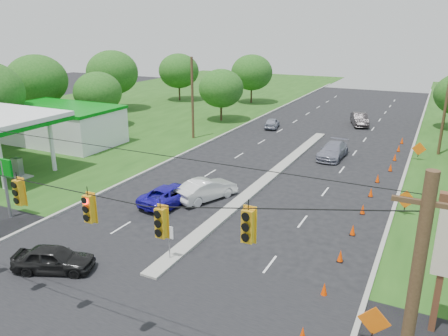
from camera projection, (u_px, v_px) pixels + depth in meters
The scene contains 37 objects.
ground at pixel (92, 325), 18.51m from camera, with size 160.00×160.00×0.00m, color black.
grass_left at pixel (11, 141), 48.22m from camera, with size 40.00×160.00×0.06m, color #1E4714.
cross_street at pixel (92, 325), 18.51m from camera, with size 160.00×14.00×0.02m, color black.
curb_left at pixel (212, 141), 48.34m from camera, with size 0.25×110.00×0.16m, color gray.
curb_right at pixel (408, 165), 39.81m from camera, with size 0.25×110.00×0.16m, color gray.
median at pixel (269, 178), 36.41m from camera, with size 1.00×34.00×0.18m, color gray.
median_sign at pixel (169, 236), 23.17m from camera, with size 0.55×0.06×2.05m.
signal_span at pixel (60, 228), 16.14m from camera, with size 25.60×0.32×9.00m.
utility_pole_far_left at pixel (192, 99), 47.96m from camera, with size 0.28×0.28×9.00m, color #422D1C.
utility_pole_far_right at pixel (445, 110), 41.66m from camera, with size 0.28×0.28×9.00m, color #422D1C.
gas_station at pixel (52, 123), 44.94m from camera, with size 18.40×19.70×5.20m.
cone_0 at pixel (303, 334), 17.47m from camera, with size 0.32×0.32×0.70m, color #FF4100.
cone_1 at pixel (324, 289), 20.45m from camera, with size 0.32×0.32×0.70m, color #FF4100.
cone_2 at pixel (340, 256), 23.43m from camera, with size 0.32×0.32×0.70m, color #FF4100.
cone_3 at pixel (353, 230), 26.41m from camera, with size 0.32×0.32×0.70m, color #FF4100.
cone_4 at pixel (363, 209), 29.40m from camera, with size 0.32×0.32×0.70m, color #FF4100.
cone_5 at pixel (371, 192), 32.38m from camera, with size 0.32×0.32×0.70m, color #FF4100.
cone_6 at pixel (378, 178), 35.36m from camera, with size 0.32×0.32×0.70m, color #FF4100.
cone_7 at pixel (391, 167), 38.09m from camera, with size 0.32×0.32×0.70m, color #FF4100.
cone_8 at pixel (395, 157), 41.07m from camera, with size 0.32×0.32×0.70m, color #FF4100.
cone_9 at pixel (399, 148), 44.05m from camera, with size 0.32×0.32×0.70m, color #FF4100.
cone_10 at pixel (402, 141), 47.03m from camera, with size 0.32×0.32×0.70m, color #FF4100.
work_sign_0 at pixel (374, 322), 17.02m from camera, with size 1.27×0.58×1.37m.
work_sign_1 at pixel (406, 200), 28.95m from camera, with size 1.27×0.58×1.37m.
work_sign_2 at pixel (419, 149), 40.88m from camera, with size 1.27×0.58×1.37m.
tree_2 at pixel (98, 92), 53.71m from camera, with size 5.88×5.88×6.86m.
tree_3 at pixel (112, 73), 64.38m from camera, with size 7.56×7.56×8.82m.
tree_4 at pixel (179, 71), 73.11m from camera, with size 6.72×6.72×7.84m.
tree_5 at pixel (221, 88), 57.16m from camera, with size 5.88×5.88×6.86m.
tree_6 at pixel (252, 72), 70.59m from camera, with size 6.72×6.72×7.84m.
tree_14 at pixel (37, 80), 55.00m from camera, with size 7.56×7.56×8.82m.
black_sedan at pixel (54, 259), 22.41m from camera, with size 1.66×4.12×1.40m, color black.
white_sedan at pixel (207, 189), 31.74m from camera, with size 1.66×4.77×1.57m, color silver.
blue_pickup at pixel (170, 195), 30.97m from camera, with size 2.30×4.99×1.39m, color #1F13A9.
silver_car_far at pixel (333, 151), 41.76m from camera, with size 2.10×5.16×1.50m, color gray.
silver_car_oncoming at pixel (272, 123), 54.20m from camera, with size 1.51×3.76×1.28m, color gray.
dark_car_receding at pixel (360, 119), 55.49m from camera, with size 1.70×4.88×1.61m, color #262223.
Camera 1 is at (11.91, -11.44, 12.09)m, focal length 35.00 mm.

